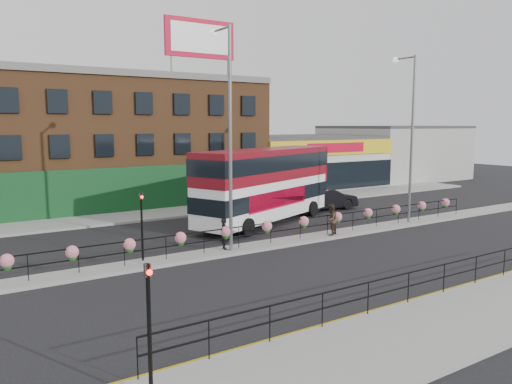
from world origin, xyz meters
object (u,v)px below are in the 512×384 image
lamp_column_west (227,119)px  lamp_column_east (409,124)px  double_decker_bus (266,178)px  pedestrian_b (331,220)px  car (326,199)px  pedestrian_a (224,234)px

lamp_column_west → lamp_column_east: size_ratio=1.04×
double_decker_bus → lamp_column_east: bearing=-34.4°
double_decker_bus → pedestrian_b: (0.71, -5.59, -1.96)m
double_decker_bus → car: size_ratio=2.39×
pedestrian_b → lamp_column_east: (6.84, 0.42, 5.42)m
lamp_column_east → lamp_column_west: bearing=-179.7°
double_decker_bus → car: double_decker_bus is taller
car → pedestrian_b: pedestrian_b is taller
car → lamp_column_east: lamp_column_east is taller
lamp_column_west → lamp_column_east: 13.43m
car → lamp_column_west: 15.53m
pedestrian_b → lamp_column_east: lamp_column_east is taller
pedestrian_a → lamp_column_west: size_ratio=0.14×
pedestrian_b → lamp_column_west: (-6.59, 0.35, 5.68)m
car → lamp_column_west: bearing=121.3°
car → lamp_column_west: size_ratio=0.46×
lamp_column_east → pedestrian_b: bearing=-176.5°
pedestrian_a → pedestrian_b: size_ratio=0.89×
pedestrian_b → lamp_column_west: 8.71m
pedestrian_a → lamp_column_west: (0.16, -0.11, 5.78)m
pedestrian_a → lamp_column_east: 14.66m
car → pedestrian_a: 14.45m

